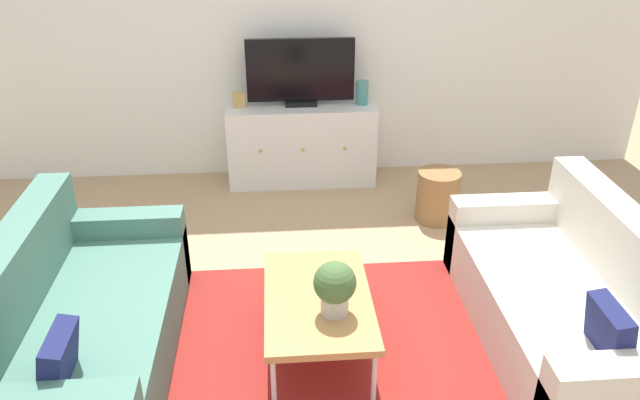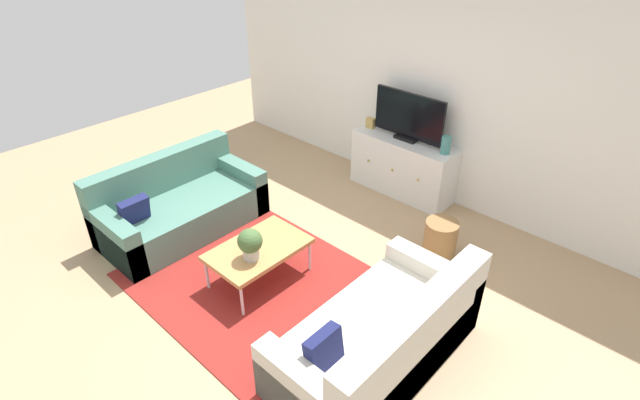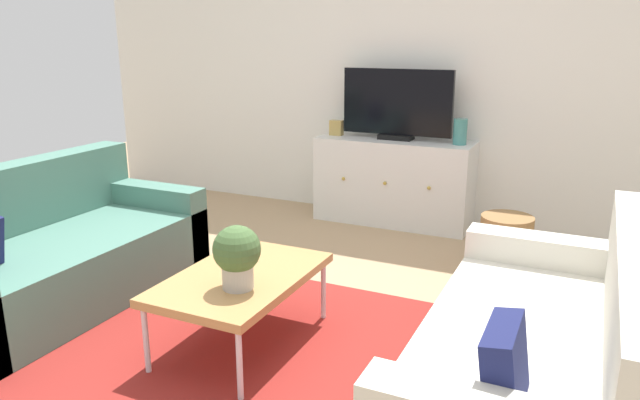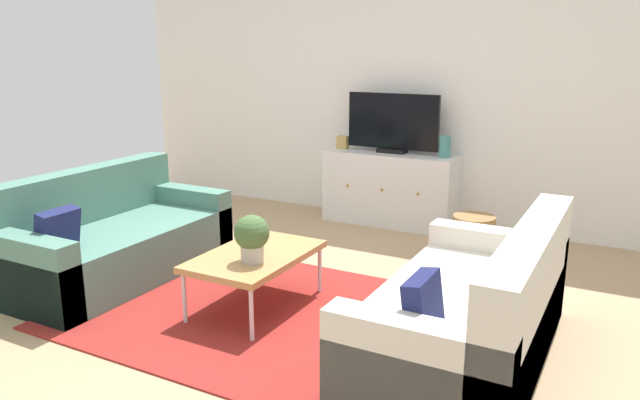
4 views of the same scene
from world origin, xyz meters
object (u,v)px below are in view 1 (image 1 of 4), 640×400
object	(u,v)px
couch_left_side	(72,329)
couch_right_side	(576,304)
glass_vase	(362,93)
mantel_clock	(239,100)
tv_console	(302,144)
coffee_table	(318,301)
potted_plant	(335,286)
wicker_basket	(438,196)
flat_screen_tv	(300,73)

from	to	relation	value
couch_left_side	couch_right_side	bearing A→B (deg)	0.00
glass_vase	mantel_clock	size ratio (longest dim) A/B	1.59
mantel_clock	tv_console	bearing A→B (deg)	-0.00
couch_right_side	coffee_table	size ratio (longest dim) A/B	1.87
glass_vase	potted_plant	bearing A→B (deg)	-101.00
wicker_basket	tv_console	bearing A→B (deg)	141.81
coffee_table	potted_plant	xyz separation A→B (m)	(0.08, -0.15, 0.20)
couch_right_side	potted_plant	xyz separation A→B (m)	(-1.43, -0.13, 0.30)
flat_screen_tv	glass_vase	xyz separation A→B (m)	(0.54, -0.02, -0.19)
flat_screen_tv	wicker_basket	world-z (taller)	flat_screen_tv
tv_console	glass_vase	world-z (taller)	glass_vase
mantel_clock	potted_plant	bearing A→B (deg)	-76.78
coffee_table	glass_vase	xyz separation A→B (m)	(0.57, 2.35, 0.46)
flat_screen_tv	glass_vase	world-z (taller)	flat_screen_tv
potted_plant	tv_console	xyz separation A→B (m)	(-0.05, 2.50, -0.21)
couch_right_side	flat_screen_tv	bearing A→B (deg)	121.79
glass_vase	wicker_basket	world-z (taller)	glass_vase
potted_plant	glass_vase	world-z (taller)	glass_vase
flat_screen_tv	wicker_basket	distance (m)	1.58
flat_screen_tv	wicker_basket	size ratio (longest dim) A/B	2.22
couch_left_side	flat_screen_tv	bearing A→B (deg)	59.79
mantel_clock	wicker_basket	distance (m)	1.89
couch_left_side	flat_screen_tv	xyz separation A→B (m)	(1.39, 2.39, 0.74)
couch_right_side	glass_vase	bearing A→B (deg)	111.74
potted_plant	wicker_basket	xyz separation A→B (m)	(1.01, 1.67, -0.36)
coffee_table	glass_vase	bearing A→B (deg)	76.50
couch_right_side	mantel_clock	world-z (taller)	mantel_clock
potted_plant	mantel_clock	world-z (taller)	mantel_clock
couch_right_side	potted_plant	bearing A→B (deg)	-174.88
couch_right_side	flat_screen_tv	distance (m)	2.91
coffee_table	mantel_clock	world-z (taller)	mantel_clock
potted_plant	mantel_clock	size ratio (longest dim) A/B	2.39
coffee_table	tv_console	world-z (taller)	tv_console
mantel_clock	couch_right_side	bearing A→B (deg)	-49.60
couch_left_side	tv_console	world-z (taller)	couch_left_side
potted_plant	tv_console	world-z (taller)	tv_console
potted_plant	flat_screen_tv	world-z (taller)	flat_screen_tv
coffee_table	tv_console	bearing A→B (deg)	89.31
coffee_table	wicker_basket	xyz separation A→B (m)	(1.09, 1.52, -0.15)
couch_left_side	coffee_table	size ratio (longest dim) A/B	1.87
potted_plant	glass_vase	size ratio (longest dim) A/B	1.51
potted_plant	wicker_basket	world-z (taller)	potted_plant
flat_screen_tv	wicker_basket	xyz separation A→B (m)	(1.06, -0.85, -0.80)
tv_console	flat_screen_tv	distance (m)	0.65
mantel_clock	wicker_basket	bearing A→B (deg)	-27.55
couch_right_side	potted_plant	size ratio (longest dim) A/B	5.70
couch_left_side	potted_plant	bearing A→B (deg)	-5.07
couch_left_side	mantel_clock	xyz separation A→B (m)	(0.86, 2.37, 0.52)
flat_screen_tv	couch_left_side	bearing A→B (deg)	-120.21
glass_vase	mantel_clock	distance (m)	1.08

